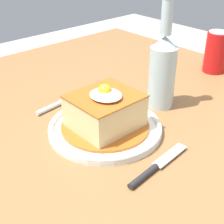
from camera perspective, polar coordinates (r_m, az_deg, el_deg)
dining_table at (r=0.79m, az=8.91°, el=-8.31°), size 1.33×0.94×0.72m
main_plate at (r=0.71m, az=-1.21°, el=-2.73°), size 0.25×0.25×0.02m
sandwich_meal at (r=0.68m, az=-1.23°, el=0.02°), size 0.19×0.19×0.10m
fork at (r=0.81m, az=-9.88°, el=1.26°), size 0.03×0.14×0.01m
knife at (r=0.60m, az=7.01°, el=-10.09°), size 0.03×0.17×0.01m
soda_can at (r=1.04m, az=17.86°, el=10.03°), size 0.07×0.07×0.12m
beer_bottle_clear at (r=0.78m, az=8.93°, el=7.67°), size 0.06×0.06×0.27m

